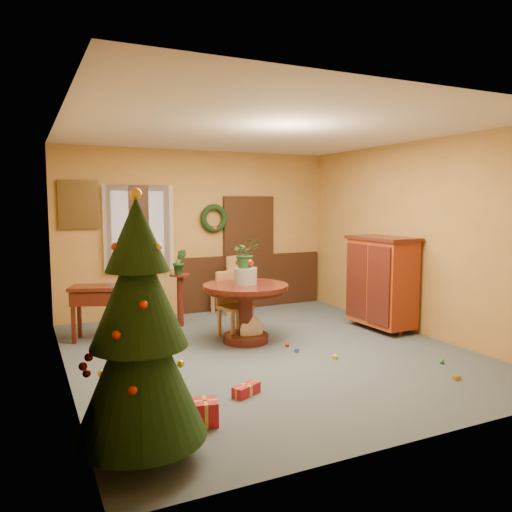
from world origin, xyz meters
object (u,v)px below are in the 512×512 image
chair_near (232,302)px  writing_desk (103,299)px  dining_table (246,302)px  christmas_tree (139,334)px  sideboard (382,280)px

chair_near → writing_desk: chair_near is taller
writing_desk → dining_table: bearing=-28.0°
chair_near → writing_desk: size_ratio=0.97×
dining_table → christmas_tree: size_ratio=0.58×
sideboard → christmas_tree: bearing=-150.8°
dining_table → chair_near: (-0.05, 0.37, -0.06)m
chair_near → writing_desk: 1.87m
christmas_tree → sideboard: bearing=29.2°
dining_table → writing_desk: dining_table is taller
chair_near → writing_desk: bearing=161.4°
writing_desk → sideboard: (4.03, -1.21, 0.18)m
christmas_tree → sideboard: 4.91m
dining_table → sideboard: 2.24m
christmas_tree → writing_desk: 3.64m
writing_desk → sideboard: 4.21m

